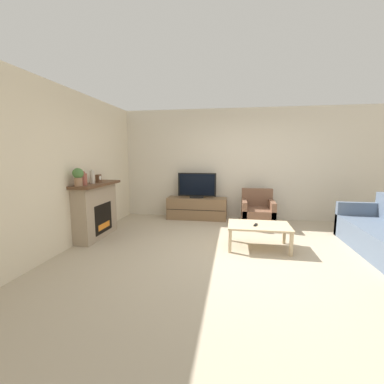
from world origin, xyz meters
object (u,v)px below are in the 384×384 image
object	(u,v)px
mantel_clock	(98,178)
potted_plant	(78,176)
remote	(256,225)
fireplace	(96,210)
mantel_vase_left	(84,179)
mantel_vase_centre_left	(92,177)
tv	(197,186)
coffee_table	(259,227)
armchair	(257,214)
tv_stand	(197,208)

from	to	relation	value
mantel_clock	potted_plant	bearing A→B (deg)	-90.07
potted_plant	remote	distance (m)	3.10
fireplace	mantel_vase_left	distance (m)	0.73
mantel_vase_left	mantel_vase_centre_left	distance (m)	0.28
tv	coffee_table	size ratio (longest dim) A/B	0.91
mantel_vase_centre_left	armchair	size ratio (longest dim) A/B	0.32
mantel_vase_centre_left	coffee_table	distance (m)	3.14
fireplace	mantel_vase_left	size ratio (longest dim) A/B	5.00
mantel_vase_left	coffee_table	size ratio (longest dim) A/B	0.24
potted_plant	tv_stand	distance (m)	2.97
armchair	mantel_vase_left	bearing A→B (deg)	-151.30
mantel_clock	potted_plant	size ratio (longest dim) A/B	0.48
potted_plant	tv_stand	bearing A→B (deg)	52.84
coffee_table	remote	size ratio (longest dim) A/B	6.67
coffee_table	mantel_vase_centre_left	bearing A→B (deg)	179.86
fireplace	remote	xyz separation A→B (m)	(2.99, -0.15, -0.12)
mantel_clock	armchair	world-z (taller)	mantel_clock
mantel_clock	mantel_vase_centre_left	bearing A→B (deg)	-90.20
tv	remote	world-z (taller)	tv
fireplace	mantel_vase_left	world-z (taller)	mantel_vase_left
coffee_table	fireplace	bearing A→B (deg)	178.12
potted_plant	fireplace	bearing A→B (deg)	91.81
mantel_vase_centre_left	tv	bearing A→B (deg)	46.76
mantel_vase_centre_left	coffee_table	bearing A→B (deg)	-0.14
mantel_clock	coffee_table	world-z (taller)	mantel_clock
tv	fireplace	bearing A→B (deg)	-135.03
fireplace	mantel_clock	distance (m)	0.61
tv	mantel_vase_centre_left	bearing A→B (deg)	-133.24
remote	tv_stand	bearing A→B (deg)	141.04
tv_stand	remote	size ratio (longest dim) A/B	9.40
mantel_clock	coffee_table	distance (m)	3.14
tv_stand	tv	size ratio (longest dim) A/B	1.55
potted_plant	armchair	size ratio (longest dim) A/B	0.38
mantel_vase_left	remote	xyz separation A→B (m)	(2.97, 0.22, -0.75)
fireplace	tv	xyz separation A→B (m)	(1.72, 1.71, 0.28)
remote	armchair	bearing A→B (deg)	100.65
mantel_clock	tv_stand	distance (m)	2.48
mantel_vase_left	mantel_clock	size ratio (longest dim) A/B	1.65
fireplace	remote	size ratio (longest dim) A/B	7.97
mantel_vase_left	armchair	bearing A→B (deg)	28.70
mantel_vase_left	coffee_table	distance (m)	3.15
remote	tv	bearing A→B (deg)	141.07
mantel_vase_left	remote	distance (m)	3.07
mantel_vase_left	tv	size ratio (longest dim) A/B	0.26
potted_plant	armchair	distance (m)	3.77
mantel_clock	coffee_table	bearing A→B (deg)	-4.23
mantel_vase_left	tv_stand	size ratio (longest dim) A/B	0.17
mantel_vase_left	potted_plant	world-z (taller)	potted_plant
mantel_vase_left	potted_plant	xyz separation A→B (m)	(0.00, -0.15, 0.06)
potted_plant	tv_stand	world-z (taller)	potted_plant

